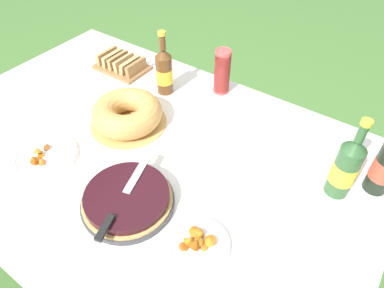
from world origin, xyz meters
The scene contains 12 objects.
ground_plane centered at (0.00, 0.00, 0.00)m, with size 16.00×16.00×0.00m, color #4C7A38.
garden_table centered at (0.00, 0.00, 0.67)m, with size 1.83×1.20×0.73m.
tablecloth centered at (0.00, 0.00, 0.72)m, with size 1.84×1.21×0.10m.
berry_tart centered at (0.15, -0.23, 0.76)m, with size 0.31×0.31×0.06m.
serving_knife centered at (0.16, -0.26, 0.80)m, with size 0.13×0.37×0.01m.
bundt_cake centered at (-0.13, 0.08, 0.79)m, with size 0.32×0.32×0.11m.
cup_stack centered at (0.07, 0.50, 0.84)m, with size 0.07×0.07×0.21m.
cider_bottle_green centered at (0.71, 0.22, 0.85)m, with size 0.08×0.08×0.32m.
cider_bottle_amber centered at (-0.15, 0.35, 0.84)m, with size 0.08×0.08×0.30m.
snack_plate_near centered at (0.43, -0.22, 0.75)m, with size 0.19×0.19×0.06m.
snack_plate_right centered at (-0.25, -0.25, 0.74)m, with size 0.24×0.24×0.06m.
bread_board centered at (-0.45, 0.38, 0.76)m, with size 0.26×0.18×0.07m.
Camera 1 is at (0.72, -0.67, 1.68)m, focal length 32.00 mm.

